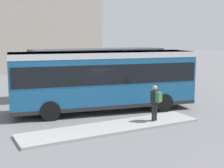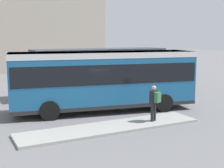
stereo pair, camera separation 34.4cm
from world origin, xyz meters
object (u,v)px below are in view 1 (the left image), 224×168
city_bus (104,77)px  bicycle_black (184,87)px  bicycle_orange (180,85)px  pedestrian_waiting (155,101)px

city_bus → bicycle_black: (8.17, 2.81, -1.57)m
city_bus → bicycle_orange: city_bus is taller
pedestrian_waiting → bicycle_orange: bearing=-69.3°
pedestrian_waiting → bicycle_black: 9.49m
pedestrian_waiting → bicycle_black: bearing=-71.4°
city_bus → pedestrian_waiting: size_ratio=6.01×
city_bus → bicycle_black: bearing=29.2°
pedestrian_waiting → bicycle_black: (7.14, 6.20, -0.76)m
city_bus → bicycle_orange: (8.50, 3.60, -1.55)m
pedestrian_waiting → bicycle_orange: (7.47, 6.99, -0.74)m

